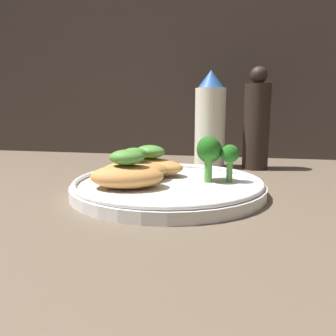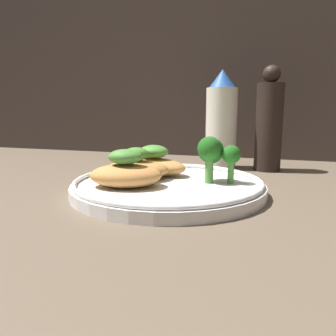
% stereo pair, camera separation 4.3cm
% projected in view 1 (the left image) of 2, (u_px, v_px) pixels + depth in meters
% --- Properties ---
extents(ground_plane, '(1.80, 1.80, 0.01)m').
position_uv_depth(ground_plane, '(168.00, 197.00, 0.44)').
color(ground_plane, brown).
extents(plate, '(0.25, 0.25, 0.02)m').
position_uv_depth(plate, '(168.00, 186.00, 0.43)').
color(plate, white).
rests_on(plate, ground_plane).
extents(grilled_meat_front, '(0.10, 0.08, 0.05)m').
position_uv_depth(grilled_meat_front, '(127.00, 174.00, 0.40)').
color(grilled_meat_front, '#BC7F42').
rests_on(grilled_meat_front, plate).
extents(grilled_meat_middle, '(0.10, 0.09, 0.04)m').
position_uv_depth(grilled_meat_middle, '(134.00, 169.00, 0.45)').
color(grilled_meat_middle, '#BC7F42').
rests_on(grilled_meat_middle, plate).
extents(grilled_meat_back, '(0.11, 0.07, 0.04)m').
position_uv_depth(grilled_meat_back, '(150.00, 164.00, 0.48)').
color(grilled_meat_back, '#BC7F42').
rests_on(grilled_meat_back, plate).
extents(broccoli_bunch, '(0.06, 0.04, 0.06)m').
position_uv_depth(broccoli_bunch, '(213.00, 152.00, 0.44)').
color(broccoli_bunch, '#4C8E38').
rests_on(broccoli_bunch, plate).
extents(sauce_bottle, '(0.06, 0.06, 0.18)m').
position_uv_depth(sauce_bottle, '(210.00, 122.00, 0.62)').
color(sauce_bottle, silver).
rests_on(sauce_bottle, ground_plane).
extents(pepper_grinder, '(0.05, 0.05, 0.19)m').
position_uv_depth(pepper_grinder, '(257.00, 123.00, 0.60)').
color(pepper_grinder, black).
rests_on(pepper_grinder, ground_plane).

